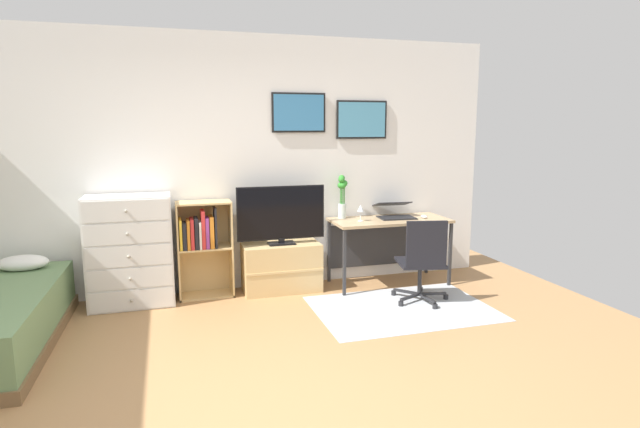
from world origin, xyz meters
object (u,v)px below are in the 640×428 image
computer_mouse (424,217)px  wine_glass (361,209)px  television (281,215)px  office_chair (423,259)px  bookshelf (202,241)px  desk (386,229)px  tv_stand (281,267)px  dresser (130,251)px  laptop (395,211)px  bamboo_vase (342,195)px

computer_mouse → wine_glass: bearing=178.2°
television → office_chair: (1.26, -0.78, -0.37)m
bookshelf → desk: 2.03m
television → computer_mouse: size_ratio=8.99×
office_chair → computer_mouse: office_chair is taller
tv_stand → television: (0.00, -0.02, 0.57)m
dresser → office_chair: (2.77, -0.78, -0.09)m
television → laptop: size_ratio=2.03×
television → laptop: (1.31, 0.02, -0.02)m
television → computer_mouse: television is taller
desk → laptop: (0.10, 0.01, 0.20)m
television → wine_glass: (0.85, -0.11, 0.04)m
tv_stand → wine_glass: 1.06m
desk → bamboo_vase: size_ratio=2.70×
bookshelf → television: bearing=-4.8°
office_chair → wine_glass: size_ratio=4.78×
bamboo_vase → wine_glass: 0.30m
bookshelf → tv_stand: size_ratio=1.22×
bookshelf → computer_mouse: size_ratio=9.59×
bookshelf → office_chair: bookshelf is taller
tv_stand → bamboo_vase: 1.04m
television → bamboo_vase: size_ratio=1.95×
tv_stand → desk: (1.21, -0.02, 0.35)m
television → tv_stand: bearing=90.0°
dresser → wine_glass: (2.36, -0.11, 0.33)m
tv_stand → office_chair: size_ratio=0.95×
television → wine_glass: 0.86m
computer_mouse → bamboo_vase: bamboo_vase is taller
television → office_chair: 1.52m
tv_stand → television: bearing=-90.0°
bookshelf → wine_glass: (1.67, -0.18, 0.29)m
dresser → laptop: (2.82, 0.01, 0.26)m
laptop → computer_mouse: bearing=-22.9°
dresser → computer_mouse: 3.12m
dresser → tv_stand: size_ratio=1.33×
computer_mouse → bookshelf: bearing=175.3°
bookshelf → laptop: bearing=-1.3°
bookshelf → computer_mouse: bookshelf is taller
desk → office_chair: size_ratio=1.51×
office_chair → computer_mouse: bearing=74.2°
dresser → office_chair: 2.88m
desk → wine_glass: size_ratio=7.20×
computer_mouse → wine_glass: wine_glass is taller
television → laptop: television is taller
desk → computer_mouse: computer_mouse is taller
office_chair → wine_glass: 0.89m
dresser → tv_stand: bearing=0.6°
desk → laptop: laptop is taller
dresser → television: size_ratio=1.17×
dresser → office_chair: dresser is taller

